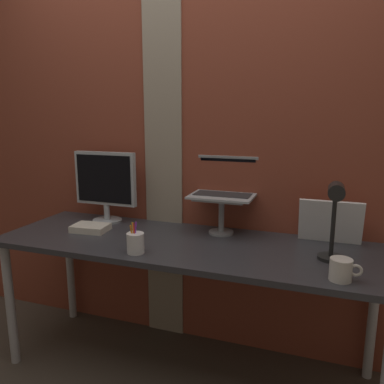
% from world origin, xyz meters
% --- Properties ---
extents(ground_plane, '(6.00, 6.00, 0.00)m').
position_xyz_m(ground_plane, '(0.00, 0.00, 0.00)').
color(ground_plane, '#4C4238').
extents(brick_wall_back, '(3.55, 0.16, 2.39)m').
position_xyz_m(brick_wall_back, '(0.00, 0.38, 1.19)').
color(brick_wall_back, brown).
rests_on(brick_wall_back, ground_plane).
extents(desk, '(2.03, 0.66, 0.75)m').
position_xyz_m(desk, '(0.09, -0.01, 0.68)').
color(desk, '#333338').
rests_on(desk, ground_plane).
extents(monitor, '(0.40, 0.18, 0.44)m').
position_xyz_m(monitor, '(-0.51, 0.20, 1.00)').
color(monitor, '#ADB2B7').
rests_on(monitor, desk).
extents(laptop_stand, '(0.28, 0.22, 0.21)m').
position_xyz_m(laptop_stand, '(0.23, 0.20, 0.89)').
color(laptop_stand, gray).
rests_on(laptop_stand, desk).
extents(laptop, '(0.35, 0.30, 0.22)m').
position_xyz_m(laptop, '(0.23, 0.27, 1.02)').
color(laptop, '#ADB2B7').
rests_on(laptop, laptop_stand).
extents(whiteboard_panel, '(0.32, 0.07, 0.23)m').
position_xyz_m(whiteboard_panel, '(0.80, 0.23, 0.87)').
color(whiteboard_panel, white).
rests_on(whiteboard_panel, desk).
extents(desk_lamp, '(0.12, 0.20, 0.38)m').
position_xyz_m(desk_lamp, '(0.81, -0.06, 0.98)').
color(desk_lamp, black).
rests_on(desk_lamp, desk).
extents(pen_cup, '(0.08, 0.08, 0.16)m').
position_xyz_m(pen_cup, '(-0.08, -0.24, 0.80)').
color(pen_cup, white).
rests_on(pen_cup, desk).
extents(coffee_mug, '(0.13, 0.09, 0.09)m').
position_xyz_m(coffee_mug, '(0.84, -0.24, 0.80)').
color(coffee_mug, silver).
rests_on(coffee_mug, desk).
extents(paper_clutter_stack, '(0.21, 0.16, 0.04)m').
position_xyz_m(paper_clutter_stack, '(-0.49, -0.01, 0.77)').
color(paper_clutter_stack, silver).
rests_on(paper_clutter_stack, desk).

